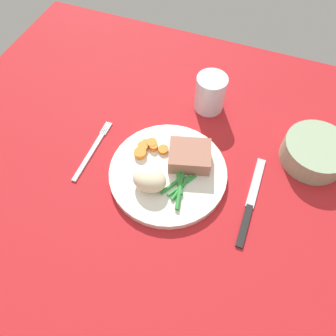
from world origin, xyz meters
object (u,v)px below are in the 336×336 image
(fork, at_px, (92,150))
(knife, at_px, (251,202))
(dinner_plate, at_px, (168,173))
(meat_portion, at_px, (190,156))
(water_glass, at_px, (210,95))
(salad_bowl, at_px, (315,151))

(fork, xyz_separation_m, knife, (0.35, -0.00, -0.00))
(fork, height_order, knife, knife)
(dinner_plate, height_order, meat_portion, meat_portion)
(meat_portion, distance_m, water_glass, 0.18)
(water_glass, height_order, salad_bowl, water_glass)
(water_glass, bearing_deg, salad_bowl, -14.91)
(fork, relative_size, knife, 0.81)
(meat_portion, distance_m, knife, 0.15)
(knife, distance_m, salad_bowl, 0.18)
(knife, relative_size, salad_bowl, 1.52)
(dinner_plate, distance_m, water_glass, 0.22)
(knife, xyz_separation_m, salad_bowl, (0.10, 0.15, 0.03))
(knife, distance_m, water_glass, 0.27)
(meat_portion, relative_size, salad_bowl, 0.62)
(meat_portion, xyz_separation_m, salad_bowl, (0.24, 0.11, -0.01))
(knife, height_order, salad_bowl, salad_bowl)
(meat_portion, bearing_deg, dinner_plate, -130.60)
(meat_portion, bearing_deg, knife, -16.03)
(meat_portion, distance_m, salad_bowl, 0.26)
(dinner_plate, relative_size, meat_portion, 2.89)
(dinner_plate, bearing_deg, water_glass, 83.80)
(meat_portion, bearing_deg, fork, -168.94)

